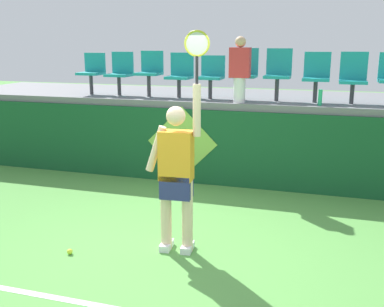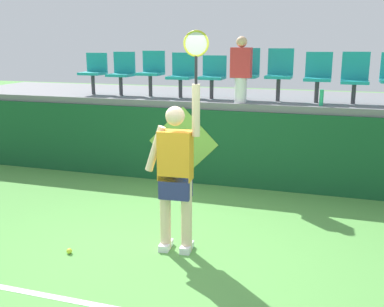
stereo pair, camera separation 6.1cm
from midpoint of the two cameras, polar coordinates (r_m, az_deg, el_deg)
ground_plane at (r=5.55m, az=-4.13°, el=-12.22°), size 40.00×40.00×0.00m
court_back_wall at (r=7.89m, az=3.17°, el=0.76°), size 11.64×0.20×1.31m
spectator_platform at (r=8.94m, az=5.13°, el=6.92°), size 11.64×2.55×0.12m
tennis_player at (r=5.26m, az=-2.24°, el=-2.26°), size 0.75×0.29×2.55m
tennis_ball at (r=5.67m, az=-15.34°, el=-11.74°), size 0.07×0.07×0.07m
water_bottle at (r=7.65m, az=15.51°, el=6.76°), size 0.07×0.07×0.26m
stadium_chair_0 at (r=9.25m, az=-12.54°, el=10.09°), size 0.44×0.42×0.79m
stadium_chair_1 at (r=8.97m, az=-9.14°, el=10.13°), size 0.44×0.42×0.82m
stadium_chair_2 at (r=8.72m, az=-5.47°, el=10.32°), size 0.44×0.42×0.84m
stadium_chair_3 at (r=8.52m, az=-1.69°, el=10.02°), size 0.44×0.42×0.81m
stadium_chair_4 at (r=8.34m, az=2.22°, el=9.86°), size 0.44×0.42×0.76m
stadium_chair_5 at (r=8.21m, az=6.38°, el=10.21°), size 0.44×0.42×0.90m
stadium_chair_6 at (r=8.12m, az=10.50°, el=10.02°), size 0.44×0.42×0.89m
stadium_chair_7 at (r=8.07m, az=15.08°, el=9.52°), size 0.44×0.42×0.84m
stadium_chair_8 at (r=8.08m, az=19.30°, el=9.13°), size 0.44×0.42×0.84m
spectator_0 at (r=7.78m, az=5.78°, el=10.51°), size 0.34×0.20×1.09m
wall_signage_mount at (r=8.13m, az=-1.44°, el=-3.60°), size 1.27×0.01×1.36m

